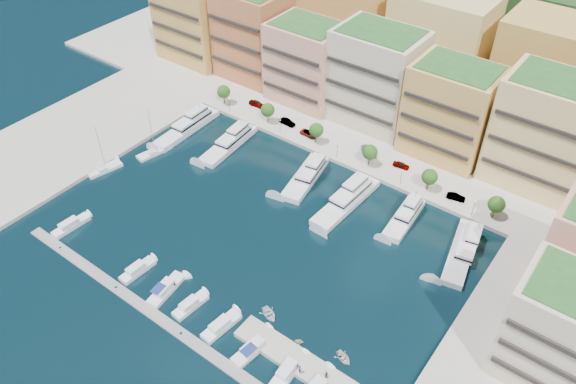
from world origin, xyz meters
name	(u,v)px	position (x,y,z in m)	size (l,w,h in m)	color
ground	(259,229)	(0.00, 0.00, 0.00)	(400.00, 400.00, 0.00)	black
north_quay	(395,108)	(0.00, 62.00, 0.00)	(220.00, 64.00, 2.00)	#9E998E
west_quay	(56,147)	(-62.00, -8.00, 0.00)	(34.00, 76.00, 2.00)	#9E998E
hillside	(463,48)	(0.00, 110.00, 0.00)	(240.00, 40.00, 58.00)	black
south_pontoon	(148,310)	(-3.00, -30.00, 0.00)	(72.00, 2.20, 0.35)	gray
finger_pier	(314,373)	(30.00, -22.00, 0.00)	(32.00, 5.00, 2.00)	#9E998E
apartment_0	(195,21)	(-66.00, 49.99, 13.31)	(22.00, 16.50, 24.80)	gold
apartment_1	(253,34)	(-44.00, 51.99, 14.31)	(20.00, 16.50, 26.80)	#B3633B
apartment_2	(307,63)	(-23.00, 49.99, 12.31)	(20.00, 15.50, 22.80)	tan
apartment_3	(376,77)	(-2.00, 51.99, 13.81)	(22.00, 16.50, 25.80)	#C7B29A
apartment_4	(450,111)	(20.00, 49.99, 12.81)	(20.00, 15.50, 23.80)	#DBA752
apartment_5	(546,133)	(42.00, 51.99, 14.31)	(22.00, 16.50, 26.80)	#E2B577
apartment_east_b	(567,334)	(62.00, 1.99, 11.31)	(18.00, 14.50, 20.80)	#C7B29A
backblock_1	(347,20)	(-25.00, 74.00, 16.00)	(26.00, 18.00, 30.00)	#DBA752
backblock_2	(439,46)	(5.00, 74.00, 16.00)	(26.00, 18.00, 30.00)	#E2B577
backblock_3	(548,78)	(35.00, 74.00, 16.00)	(26.00, 18.00, 30.00)	gold
tree_0	(224,92)	(-40.00, 33.50, 4.74)	(3.80, 3.80, 5.65)	#473323
tree_1	(268,110)	(-24.00, 33.50, 4.74)	(3.80, 3.80, 5.65)	#473323
tree_2	(316,130)	(-8.00, 33.50, 4.74)	(3.80, 3.80, 5.65)	#473323
tree_3	(370,152)	(8.00, 33.50, 4.74)	(3.80, 3.80, 5.65)	#473323
tree_4	(430,177)	(24.00, 33.50, 4.74)	(3.80, 3.80, 5.65)	#473323
tree_5	(497,204)	(40.00, 33.50, 4.74)	(3.80, 3.80, 5.65)	#473323
lamppost_0	(229,102)	(-36.00, 31.20, 3.83)	(0.30, 0.30, 4.20)	black
lamppost_1	(280,124)	(-18.00, 31.20, 3.83)	(0.30, 0.30, 4.20)	black
lamppost_2	(337,148)	(0.00, 31.20, 3.83)	(0.30, 0.30, 4.20)	black
lamppost_3	(401,175)	(18.00, 31.20, 3.83)	(0.30, 0.30, 4.20)	black
lamppost_4	(474,206)	(36.00, 31.20, 3.83)	(0.30, 0.30, 4.20)	black
yacht_0	(189,125)	(-39.87, 18.91, 1.21)	(5.39, 22.19, 7.30)	silver
yacht_1	(230,142)	(-25.75, 19.86, 1.09)	(6.51, 20.19, 7.30)	silver
yacht_3	(307,175)	(-1.70, 20.65, 1.21)	(8.37, 18.83, 7.30)	silver
yacht_4	(348,199)	(10.99, 19.10, 1.09)	(5.95, 21.69, 7.30)	silver
yacht_5	(406,215)	(24.33, 22.04, 1.21)	(5.38, 15.50, 7.30)	silver
yacht_6	(463,249)	(38.83, 20.09, 1.21)	(8.30, 19.96, 7.30)	silver
cruiser_0	(71,226)	(-33.50, -24.60, 0.55)	(2.82, 8.83, 2.55)	white
cruiser_3	(137,270)	(-11.81, -24.59, 0.55)	(2.77, 7.92, 2.55)	white
cruiser_4	(166,290)	(-3.52, -24.62, 0.57)	(3.88, 9.39, 2.66)	white
cruiser_5	(190,306)	(3.07, -24.58, 0.55)	(2.97, 7.64, 2.55)	white
cruiser_6	(221,326)	(10.97, -24.59, 0.55)	(3.40, 8.36, 2.55)	white
cruiser_7	(254,348)	(18.77, -24.62, 0.57)	(3.69, 9.39, 2.66)	white
cruiser_8	(288,371)	(26.39, -24.59, 0.55)	(3.27, 8.44, 2.55)	white
sailboat_2	(154,153)	(-39.23, 5.36, 0.31)	(4.50, 9.56, 13.20)	silver
sailboat_1	(105,169)	(-43.84, -6.90, 0.31)	(4.76, 9.10, 13.20)	silver
tender_2	(344,358)	(32.62, -16.58, 0.36)	(2.50, 3.50, 0.73)	silver
tender_0	(269,314)	(16.34, -17.07, 0.42)	(2.88, 4.04, 0.84)	silver
tender_3	(344,355)	(32.34, -16.08, 0.40)	(1.32, 1.53, 0.81)	beige
tender_1	(299,341)	(24.35, -18.52, 0.45)	(1.48, 1.72, 0.90)	beige
car_0	(257,104)	(-31.45, 37.85, 1.84)	(1.98, 4.91, 1.67)	gray
car_1	(287,122)	(-18.89, 35.54, 1.78)	(1.64, 4.71, 1.55)	gray
car_2	(309,133)	(-11.16, 34.75, 1.67)	(2.22, 4.81, 1.34)	gray
car_3	(369,152)	(5.91, 37.24, 1.74)	(2.07, 5.10, 1.48)	gray
car_4	(401,165)	(15.02, 37.25, 1.71)	(1.67, 4.16, 1.42)	gray
car_5	(456,197)	(30.85, 34.08, 1.70)	(1.48, 4.26, 1.40)	gray
person_0	(300,369)	(28.36, -23.80, 1.98)	(0.72, 0.47, 1.97)	#26264D
person_1	(326,374)	(32.40, -21.84, 1.78)	(0.76, 0.59, 1.56)	#442B29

